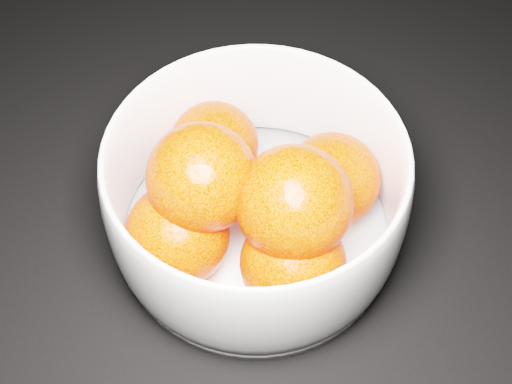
% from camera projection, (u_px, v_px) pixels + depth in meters
% --- Properties ---
extents(bowl, '(0.23, 0.23, 0.11)m').
position_uv_depth(bowl, '(256.00, 196.00, 0.55)').
color(bowl, white).
rests_on(bowl, ground).
extents(orange_pile, '(0.18, 0.17, 0.13)m').
position_uv_depth(orange_pile, '(253.00, 201.00, 0.53)').
color(orange_pile, '#F4340A').
rests_on(orange_pile, bowl).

